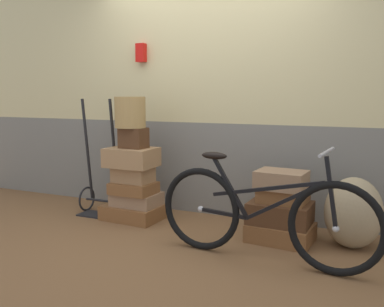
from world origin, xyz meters
TOP-DOWN VIEW (x-y plane):
  - ground at (0.00, 0.00)m, footprint 8.50×5.20m
  - station_building at (0.01, 0.85)m, footprint 6.50×0.74m
  - suitcase_0 at (-0.63, 0.25)m, footprint 0.62×0.46m
  - suitcase_1 at (-0.59, 0.26)m, footprint 0.48×0.37m
  - suitcase_2 at (-0.60, 0.22)m, footprint 0.44×0.35m
  - suitcase_3 at (-0.62, 0.24)m, footprint 0.40×0.29m
  - suitcase_4 at (-0.62, 0.23)m, footprint 0.49×0.38m
  - suitcase_5 at (-0.60, 0.24)m, footprint 0.27×0.21m
  - suitcase_6 at (0.92, 0.22)m, footprint 0.58×0.46m
  - suitcase_7 at (0.91, 0.24)m, footprint 0.55×0.42m
  - suitcase_8 at (0.93, 0.27)m, footprint 0.43×0.37m
  - suitcase_9 at (0.92, 0.23)m, footprint 0.45×0.35m
  - wicker_basket at (-0.64, 0.24)m, footprint 0.31×0.31m
  - luggage_trolley at (-1.06, 0.28)m, footprint 0.44×0.36m
  - burlap_sack at (1.51, 0.30)m, footprint 0.48×0.40m
  - bicycle at (0.89, -0.30)m, footprint 1.78×0.46m

SIDE VIEW (x-z plane):
  - ground at x=0.00m, z-range -0.06..0.00m
  - suitcase_0 at x=-0.63m, z-range 0.00..0.15m
  - suitcase_6 at x=0.92m, z-range 0.00..0.16m
  - suitcase_1 at x=-0.59m, z-range 0.15..0.28m
  - suitcase_7 at x=0.91m, z-range 0.16..0.34m
  - luggage_trolley at x=-1.06m, z-range -0.33..0.91m
  - burlap_sack at x=1.51m, z-range 0.00..0.61m
  - suitcase_2 at x=-0.60m, z-range 0.28..0.40m
  - bicycle at x=0.89m, z-range -0.09..0.82m
  - suitcase_8 at x=0.93m, z-range 0.34..0.47m
  - suitcase_3 at x=-0.62m, z-range 0.40..0.56m
  - suitcase_9 at x=0.92m, z-range 0.47..0.63m
  - suitcase_4 at x=-0.62m, z-range 0.56..0.75m
  - suitcase_5 at x=-0.60m, z-range 0.75..0.96m
  - wicker_basket at x=-0.64m, z-range 0.96..1.27m
  - station_building at x=0.01m, z-range 0.01..2.82m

